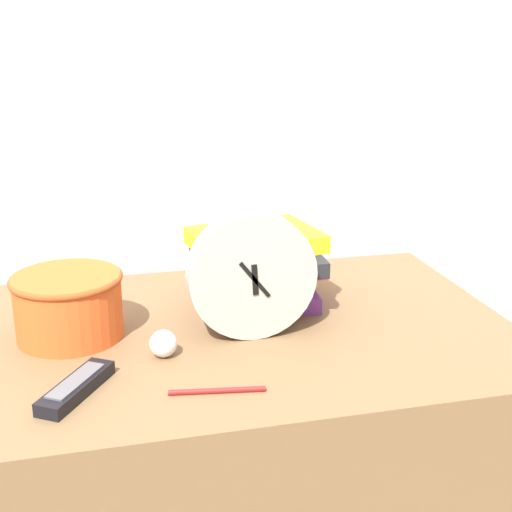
{
  "coord_description": "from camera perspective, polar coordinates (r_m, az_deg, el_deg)",
  "views": [
    {
      "loc": [
        -0.16,
        -0.79,
        1.27
      ],
      "look_at": [
        0.12,
        0.35,
        0.88
      ],
      "focal_mm": 50.0,
      "sensor_mm": 36.0,
      "label": 1
    }
  ],
  "objects": [
    {
      "name": "tv_remote",
      "position": [
        1.07,
        -14.19,
        -10.14
      ],
      "size": [
        0.12,
        0.15,
        0.02
      ],
      "color": "black",
      "rests_on": "desk"
    },
    {
      "name": "pen",
      "position": [
        1.04,
        -3.16,
        -10.7
      ],
      "size": [
        0.14,
        0.03,
        0.01
      ],
      "color": "#B21E1E",
      "rests_on": "desk"
    },
    {
      "name": "desk_clock",
      "position": [
        1.18,
        -0.32,
        -1.58
      ],
      "size": [
        0.22,
        0.05,
        0.22
      ],
      "color": "#B7B2A8",
      "rests_on": "desk"
    },
    {
      "name": "book_stack",
      "position": [
        1.33,
        0.09,
        -0.89
      ],
      "size": [
        0.25,
        0.22,
        0.14
      ],
      "color": "#7A3899",
      "rests_on": "desk"
    },
    {
      "name": "wall_back",
      "position": [
        1.52,
        -7.91,
        15.58
      ],
      "size": [
        6.0,
        0.04,
        2.4
      ],
      "color": "silver",
      "rests_on": "ground_plane"
    },
    {
      "name": "crumpled_paper_ball",
      "position": [
        1.15,
        -7.43,
        -6.96
      ],
      "size": [
        0.04,
        0.04,
        0.04
      ],
      "color": "white",
      "rests_on": "desk"
    },
    {
      "name": "basket",
      "position": [
        1.24,
        -14.79,
        -3.67
      ],
      "size": [
        0.19,
        0.19,
        0.11
      ],
      "color": "#E05623",
      "rests_on": "desk"
    }
  ]
}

